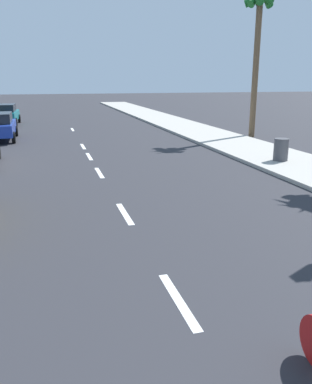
# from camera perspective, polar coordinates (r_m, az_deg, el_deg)

# --- Properties ---
(ground_plane) EXTENTS (160.00, 160.00, 0.00)m
(ground_plane) POSITION_cam_1_polar(r_m,az_deg,el_deg) (17.83, -9.08, 4.41)
(ground_plane) COLOR #2D2D33
(sidewalk_strip) EXTENTS (3.60, 80.00, 0.14)m
(sidewalk_strip) POSITION_cam_1_polar(r_m,az_deg,el_deg) (22.00, 11.40, 6.63)
(sidewalk_strip) COLOR #B2ADA3
(sidewalk_strip) RESTS_ON ground
(lane_stripe_2) EXTENTS (0.16, 1.80, 0.01)m
(lane_stripe_2) POSITION_cam_1_polar(r_m,az_deg,el_deg) (6.75, 3.19, -15.03)
(lane_stripe_2) COLOR white
(lane_stripe_2) RESTS_ON ground
(lane_stripe_3) EXTENTS (0.16, 1.80, 0.01)m
(lane_stripe_3) POSITION_cam_1_polar(r_m,az_deg,el_deg) (10.72, -4.45, -3.07)
(lane_stripe_3) COLOR white
(lane_stripe_3) RESTS_ON ground
(lane_stripe_4) EXTENTS (0.16, 1.80, 0.01)m
(lane_stripe_4) POSITION_cam_1_polar(r_m,az_deg,el_deg) (15.46, -8.03, 2.72)
(lane_stripe_4) COLOR white
(lane_stripe_4) RESTS_ON ground
(lane_stripe_5) EXTENTS (0.16, 1.80, 0.01)m
(lane_stripe_5) POSITION_cam_1_polar(r_m,az_deg,el_deg) (18.79, -9.44, 4.99)
(lane_stripe_5) COLOR white
(lane_stripe_5) RESTS_ON ground
(lane_stripe_6) EXTENTS (0.16, 1.80, 0.01)m
(lane_stripe_6) POSITION_cam_1_polar(r_m,az_deg,el_deg) (21.66, -10.30, 6.36)
(lane_stripe_6) COLOR white
(lane_stripe_6) RESTS_ON ground
(lane_stripe_7) EXTENTS (0.16, 1.80, 0.01)m
(lane_stripe_7) POSITION_cam_1_polar(r_m,az_deg,el_deg) (29.09, -11.74, 8.65)
(lane_stripe_7) COLOR white
(lane_stripe_7) RESTS_ON ground
(parked_car_teal) EXTENTS (2.10, 4.33, 1.57)m
(parked_car_teal) POSITION_cam_1_polar(r_m,az_deg,el_deg) (33.47, -20.63, 10.32)
(parked_car_teal) COLOR #14727A
(parked_car_teal) RESTS_ON ground
(palm_tree_far) EXTENTS (1.88, 1.72, 8.50)m
(palm_tree_far) POSITION_cam_1_polar(r_m,az_deg,el_deg) (25.50, 14.32, 22.11)
(palm_tree_far) COLOR brown
(palm_tree_far) RESTS_ON ground
(trash_bin_far) EXTENTS (0.60, 0.60, 0.92)m
(trash_bin_far) POSITION_cam_1_polar(r_m,az_deg,el_deg) (17.64, 17.28, 5.76)
(trash_bin_far) COLOR #47474C
(trash_bin_far) RESTS_ON sidewalk_strip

